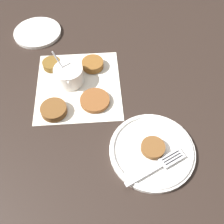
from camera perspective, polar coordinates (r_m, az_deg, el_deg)
The scene contains 11 objects.
ground_plane at distance 0.84m, azimuth -6.58°, elevation 7.29°, with size 4.00×4.00×0.00m, color black.
napkin at distance 0.82m, azimuth -7.29°, elevation 5.78°, with size 0.29×0.27×0.00m.
sauce_bowl at distance 0.82m, azimuth -9.34°, elevation 7.81°, with size 0.10×0.09×0.10m.
fritter_0 at distance 0.77m, azimuth -3.75°, elevation 2.54°, with size 0.09×0.09×0.01m.
fritter_1 at distance 0.88m, azimuth -12.95°, elevation 10.09°, with size 0.06×0.06×0.02m.
fritter_2 at distance 0.76m, azimuth -12.56°, elevation 0.48°, with size 0.07×0.07×0.02m.
fritter_3 at distance 0.86m, azimuth -4.22°, elevation 10.35°, with size 0.07×0.07×0.02m.
serving_plate at distance 0.69m, azimuth 8.73°, elevation -8.25°, with size 0.22×0.22×0.02m.
fritter_on_plate at distance 0.68m, azimuth 8.90°, elevation -7.65°, with size 0.06×0.06×0.01m.
fork at distance 0.67m, azimuth 10.67°, elevation -11.14°, with size 0.09×0.16×0.00m.
extra_saucer at distance 1.03m, azimuth -15.90°, elevation 16.32°, with size 0.17×0.17×0.01m.
Camera 1 is at (0.57, 0.03, 0.62)m, focal length 42.00 mm.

